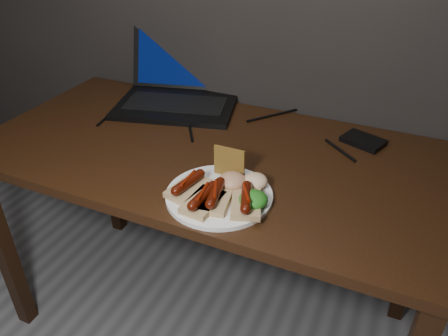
% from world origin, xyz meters
% --- Properties ---
extents(desk, '(1.40, 0.70, 0.75)m').
position_xyz_m(desk, '(0.00, 1.38, 0.66)').
color(desk, '#341F0D').
rests_on(desk, ground).
extents(laptop, '(0.49, 0.45, 0.25)m').
position_xyz_m(laptop, '(-0.25, 1.66, 0.80)').
color(laptop, black).
rests_on(laptop, desk).
extents(hard_drive, '(0.14, 0.12, 0.02)m').
position_xyz_m(hard_drive, '(0.41, 1.61, 0.76)').
color(hard_drive, black).
rests_on(hard_drive, desk).
extents(desk_cables, '(0.85, 0.40, 0.01)m').
position_xyz_m(desk_cables, '(-0.04, 1.54, 0.75)').
color(desk_cables, black).
rests_on(desk_cables, desk).
extents(plate, '(0.33, 0.33, 0.01)m').
position_xyz_m(plate, '(0.13, 1.17, 0.76)').
color(plate, white).
rests_on(plate, desk).
extents(bread_sausage_left, '(0.09, 0.13, 0.04)m').
position_xyz_m(bread_sausage_left, '(0.06, 1.15, 0.78)').
color(bread_sausage_left, tan).
rests_on(bread_sausage_left, plate).
extents(bread_sausage_center, '(0.09, 0.13, 0.04)m').
position_xyz_m(bread_sausage_center, '(0.14, 1.14, 0.78)').
color(bread_sausage_center, tan).
rests_on(bread_sausage_center, plate).
extents(bread_sausage_right, '(0.10, 0.13, 0.04)m').
position_xyz_m(bread_sausage_right, '(0.21, 1.15, 0.78)').
color(bread_sausage_right, tan).
rests_on(bread_sausage_right, plate).
extents(bread_sausage_extra, '(0.08, 0.12, 0.04)m').
position_xyz_m(bread_sausage_extra, '(0.11, 1.11, 0.78)').
color(bread_sausage_extra, tan).
rests_on(bread_sausage_extra, plate).
extents(crispbread, '(0.09, 0.01, 0.08)m').
position_xyz_m(crispbread, '(0.12, 1.26, 0.80)').
color(crispbread, olive).
rests_on(crispbread, plate).
extents(salad_greens, '(0.07, 0.07, 0.04)m').
position_xyz_m(salad_greens, '(0.23, 1.16, 0.78)').
color(salad_greens, '#1D5611').
rests_on(salad_greens, plate).
extents(salsa_mound, '(0.07, 0.07, 0.04)m').
position_xyz_m(salsa_mound, '(0.15, 1.21, 0.78)').
color(salsa_mound, '#9A220F').
rests_on(salsa_mound, plate).
extents(coleslaw_mound, '(0.06, 0.06, 0.04)m').
position_xyz_m(coleslaw_mound, '(0.20, 1.24, 0.78)').
color(coleslaw_mound, '#EBE6CB').
rests_on(coleslaw_mound, plate).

